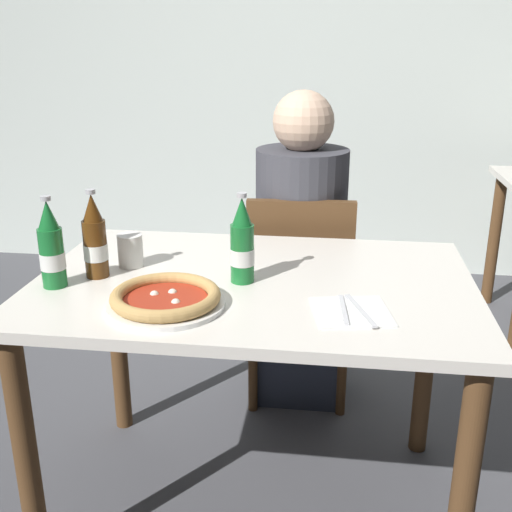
# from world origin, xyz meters

# --- Properties ---
(ground_plane) EXTENTS (8.00, 8.00, 0.00)m
(ground_plane) POSITION_xyz_m (0.00, 0.00, 0.00)
(ground_plane) COLOR #4C4C51
(back_wall_tiled) EXTENTS (7.00, 0.10, 2.60)m
(back_wall_tiled) POSITION_xyz_m (0.00, 2.20, 1.30)
(back_wall_tiled) COLOR silver
(back_wall_tiled) RESTS_ON ground_plane
(dining_table_main) EXTENTS (1.20, 0.80, 0.75)m
(dining_table_main) POSITION_xyz_m (0.00, 0.00, 0.64)
(dining_table_main) COLOR silver
(dining_table_main) RESTS_ON ground_plane
(chair_behind_table) EXTENTS (0.42, 0.42, 0.85)m
(chair_behind_table) POSITION_xyz_m (0.09, 0.61, 0.48)
(chair_behind_table) COLOR brown
(chair_behind_table) RESTS_ON ground_plane
(diner_seated) EXTENTS (0.34, 0.34, 1.21)m
(diner_seated) POSITION_xyz_m (0.09, 0.66, 0.58)
(diner_seated) COLOR #2D3342
(diner_seated) RESTS_ON ground_plane
(pizza_margherita_near) EXTENTS (0.29, 0.29, 0.04)m
(pizza_margherita_near) POSITION_xyz_m (-0.19, -0.21, 0.77)
(pizza_margherita_near) COLOR white
(pizza_margherita_near) RESTS_ON dining_table_main
(beer_bottle_left) EXTENTS (0.07, 0.07, 0.25)m
(beer_bottle_left) POSITION_xyz_m (-0.43, -0.03, 0.85)
(beer_bottle_left) COLOR #512D0F
(beer_bottle_left) RESTS_ON dining_table_main
(beer_bottle_center) EXTENTS (0.07, 0.07, 0.25)m
(beer_bottle_center) POSITION_xyz_m (-0.03, -0.02, 0.85)
(beer_bottle_center) COLOR #196B2D
(beer_bottle_center) RESTS_ON dining_table_main
(beer_bottle_right) EXTENTS (0.07, 0.07, 0.25)m
(beer_bottle_right) POSITION_xyz_m (-0.52, -0.12, 0.85)
(beer_bottle_right) COLOR #196B2D
(beer_bottle_right) RESTS_ON dining_table_main
(napkin_with_cutlery) EXTENTS (0.21, 0.21, 0.01)m
(napkin_with_cutlery) POSITION_xyz_m (0.27, -0.19, 0.75)
(napkin_with_cutlery) COLOR white
(napkin_with_cutlery) RESTS_ON dining_table_main
(paper_cup) EXTENTS (0.07, 0.07, 0.09)m
(paper_cup) POSITION_xyz_m (-0.37, 0.06, 0.80)
(paper_cup) COLOR white
(paper_cup) RESTS_ON dining_table_main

